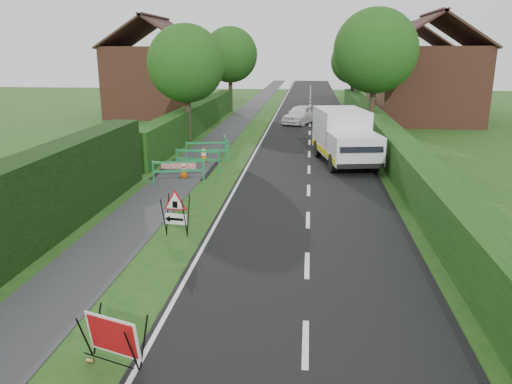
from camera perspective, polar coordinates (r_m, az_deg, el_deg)
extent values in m
plane|color=#1B4C15|center=(12.08, -6.30, -9.81)|extent=(120.00, 120.00, 0.00)
cube|color=black|center=(45.91, 6.20, 9.29)|extent=(6.00, 90.00, 0.02)
cube|color=#2D2D30|center=(46.23, -0.72, 9.43)|extent=(2.00, 90.00, 0.02)
cube|color=black|center=(13.98, -26.96, -7.87)|extent=(1.10, 18.00, 2.50)
cube|color=#14380F|center=(33.86, -6.74, 6.93)|extent=(1.00, 24.00, 1.80)
cube|color=#14380F|center=(27.42, 14.52, 4.42)|extent=(1.20, 50.00, 1.50)
cube|color=brown|center=(42.55, -11.18, 12.28)|extent=(7.00, 7.00, 5.50)
cube|color=#331E19|center=(43.05, -13.80, 17.30)|extent=(4.00, 7.40, 2.58)
cube|color=#331E19|center=(42.02, -9.08, 17.59)|extent=(4.00, 7.40, 2.58)
cube|color=#331E19|center=(42.55, -11.56, 18.93)|extent=(0.25, 7.40, 0.18)
cube|color=brown|center=(39.63, 18.94, 11.49)|extent=(7.00, 7.00, 5.50)
cube|color=#331E19|center=(39.23, 16.86, 17.27)|extent=(4.00, 7.40, 2.58)
cube|color=#331E19|center=(39.99, 22.00, 16.78)|extent=(4.00, 7.40, 2.58)
cube|color=#331E19|center=(39.63, 19.61, 18.61)|extent=(0.25, 7.40, 0.18)
cube|color=brown|center=(53.53, 16.79, 12.61)|extent=(7.00, 7.00, 5.50)
cube|color=#331E19|center=(53.21, 15.19, 16.86)|extent=(4.00, 7.40, 2.58)
cube|color=#331E19|center=(53.83, 19.03, 16.54)|extent=(4.00, 7.40, 2.58)
cube|color=#331E19|center=(53.53, 17.22, 17.88)|extent=(0.25, 7.40, 0.18)
cylinder|color=#2D2116|center=(29.73, -7.75, 8.21)|extent=(0.36, 0.36, 2.62)
sphere|color=#184011|center=(29.48, -7.99, 14.35)|extent=(4.40, 4.40, 4.40)
cylinder|color=#2D2116|center=(33.06, 13.09, 9.02)|extent=(0.36, 0.36, 2.97)
sphere|color=#184011|center=(32.85, 13.50, 15.42)|extent=(5.20, 5.20, 5.20)
cylinder|color=#2D2116|center=(45.33, -2.92, 11.05)|extent=(0.36, 0.36, 2.80)
sphere|color=#184011|center=(45.17, -2.99, 15.40)|extent=(4.80, 4.80, 4.80)
cylinder|color=#2D2116|center=(48.94, 10.91, 10.94)|extent=(0.36, 0.36, 2.45)
sphere|color=#184011|center=(48.78, 11.10, 14.46)|extent=(4.20, 4.20, 4.20)
cylinder|color=black|center=(9.43, -19.01, -15.41)|extent=(0.13, 0.30, 0.88)
cylinder|color=black|center=(9.63, -17.65, -14.59)|extent=(0.13, 0.30, 0.88)
cylinder|color=black|center=(8.84, -14.01, -17.26)|extent=(0.13, 0.30, 0.88)
cylinder|color=black|center=(9.05, -12.69, -16.32)|extent=(0.13, 0.30, 0.88)
cylinder|color=black|center=(9.28, -16.53, -17.97)|extent=(1.02, 0.37, 0.02)
cube|color=white|center=(9.17, -16.04, -15.53)|extent=(1.06, 0.46, 0.76)
cube|color=#B50C12|center=(9.17, -16.10, -15.57)|extent=(0.95, 0.41, 0.66)
cylinder|color=black|center=(14.56, -10.51, -2.84)|extent=(0.07, 0.37, 1.18)
cylinder|color=black|center=(14.82, -10.06, -2.48)|extent=(0.07, 0.37, 1.18)
cylinder|color=black|center=(14.32, -8.16, -3.04)|extent=(0.07, 0.37, 1.18)
cylinder|color=black|center=(14.59, -7.75, -2.67)|extent=(0.07, 0.37, 1.18)
cube|color=white|center=(14.57, -9.14, -3.08)|extent=(0.66, 0.10, 0.32)
cube|color=black|center=(14.56, -9.16, -3.10)|extent=(0.47, 0.07, 0.07)
cone|color=black|center=(14.65, -10.09, -3.02)|extent=(0.17, 0.21, 0.19)
cube|color=black|center=(14.42, -9.25, -1.43)|extent=(0.15, 0.03, 0.19)
cube|color=silver|center=(24.83, 9.65, 6.98)|extent=(2.71, 3.74, 2.04)
cube|color=silver|center=(22.44, 11.18, 4.93)|extent=(2.48, 2.55, 1.25)
cube|color=black|center=(21.38, 11.97, 5.19)|extent=(1.87, 0.58, 0.57)
cube|color=yellow|center=(23.78, 7.62, 4.69)|extent=(0.98, 5.14, 0.25)
cube|color=yellow|center=(24.31, 12.57, 4.70)|extent=(0.98, 5.14, 0.25)
cube|color=black|center=(21.56, 11.83, 2.94)|extent=(2.06, 0.51, 0.21)
cylinder|color=black|center=(22.28, 8.77, 3.28)|extent=(0.41, 0.88, 0.85)
cylinder|color=black|center=(22.78, 13.44, 3.31)|extent=(0.41, 0.88, 0.85)
cylinder|color=black|center=(25.53, 7.05, 4.95)|extent=(0.41, 0.88, 0.85)
cylinder|color=black|center=(25.98, 11.18, 4.96)|extent=(0.41, 0.88, 0.85)
cube|color=black|center=(23.67, 13.16, 2.79)|extent=(0.38, 0.38, 0.04)
cone|color=#DB5906|center=(23.59, 13.22, 3.72)|extent=(0.32, 0.32, 0.75)
cylinder|color=white|center=(23.60, 13.21, 3.64)|extent=(0.25, 0.25, 0.14)
cylinder|color=white|center=(23.56, 13.24, 4.08)|extent=(0.17, 0.17, 0.10)
cube|color=black|center=(24.62, 12.81, 3.31)|extent=(0.38, 0.38, 0.04)
cone|color=#DB5906|center=(24.54, 12.87, 4.21)|extent=(0.32, 0.32, 0.75)
cylinder|color=white|center=(24.55, 12.86, 4.12)|extent=(0.25, 0.25, 0.14)
cylinder|color=white|center=(24.51, 12.89, 4.55)|extent=(0.17, 0.17, 0.10)
cube|color=black|center=(27.28, 11.63, 4.59)|extent=(0.38, 0.38, 0.04)
cone|color=#DB5906|center=(27.21, 11.68, 5.40)|extent=(0.32, 0.32, 0.75)
cylinder|color=white|center=(27.22, 11.67, 5.32)|extent=(0.25, 0.25, 0.14)
cylinder|color=white|center=(27.18, 11.69, 5.71)|extent=(0.17, 0.17, 0.10)
cube|color=black|center=(21.36, -8.23, 1.65)|extent=(0.38, 0.38, 0.04)
cone|color=#DB5906|center=(21.27, -8.27, 2.68)|extent=(0.32, 0.32, 0.75)
cylinder|color=white|center=(21.28, -8.27, 2.58)|extent=(0.25, 0.25, 0.14)
cylinder|color=white|center=(21.24, -8.29, 3.07)|extent=(0.17, 0.17, 0.10)
cube|color=black|center=(24.42, -5.99, 3.52)|extent=(0.38, 0.38, 0.04)
cone|color=#DB5906|center=(24.34, -6.01, 4.43)|extent=(0.32, 0.32, 0.75)
cylinder|color=white|center=(24.34, -6.01, 4.34)|extent=(0.25, 0.25, 0.14)
cylinder|color=white|center=(24.31, -6.02, 4.77)|extent=(0.17, 0.17, 0.10)
cube|color=#177F3F|center=(20.32, -11.65, 2.14)|extent=(0.06, 0.06, 1.00)
cube|color=#177F3F|center=(20.30, -6.01, 2.37)|extent=(0.06, 0.06, 1.00)
cube|color=#177F3F|center=(20.19, -8.88, 3.41)|extent=(1.95, 0.55, 0.08)
cube|color=#177F3F|center=(20.27, -8.84, 2.39)|extent=(1.95, 0.55, 0.08)
cube|color=#177F3F|center=(20.44, -11.58, 0.83)|extent=(0.15, 0.35, 0.04)
cube|color=#177F3F|center=(20.42, -5.97, 1.06)|extent=(0.15, 0.35, 0.04)
cube|color=#177F3F|center=(22.72, -9.05, 3.71)|extent=(0.06, 0.06, 1.00)
cube|color=#177F3F|center=(22.03, -4.24, 3.48)|extent=(0.06, 0.06, 1.00)
cube|color=#177F3F|center=(22.27, -6.72, 4.66)|extent=(1.99, 0.33, 0.08)
cube|color=#177F3F|center=(22.35, -6.69, 3.73)|extent=(1.99, 0.33, 0.08)
cube|color=#177F3F|center=(22.83, -9.00, 2.54)|extent=(0.11, 0.35, 0.04)
cube|color=#177F3F|center=(22.13, -4.22, 2.27)|extent=(0.11, 0.35, 0.04)
cube|color=#177F3F|center=(24.38, -7.94, 4.59)|extent=(0.06, 0.06, 1.00)
cube|color=#177F3F|center=(24.35, -3.23, 4.70)|extent=(0.06, 0.06, 1.00)
cube|color=#177F3F|center=(24.27, -5.61, 5.62)|extent=(1.97, 0.42, 0.08)
cube|color=#177F3F|center=(24.34, -5.59, 4.76)|extent=(1.97, 0.42, 0.08)
cube|color=#177F3F|center=(24.48, -7.90, 3.49)|extent=(0.12, 0.36, 0.04)
cube|color=#177F3F|center=(24.45, -3.21, 3.60)|extent=(0.12, 0.36, 0.04)
cube|color=#177F3F|center=(24.47, -3.40, 4.75)|extent=(0.06, 0.06, 1.00)
cube|color=#177F3F|center=(26.43, -3.66, 5.58)|extent=(0.06, 0.06, 1.00)
cube|color=#177F3F|center=(25.37, -3.55, 6.12)|extent=(0.49, 1.96, 0.08)
cube|color=#177F3F|center=(25.44, -3.54, 5.29)|extent=(0.49, 1.96, 0.08)
cube|color=#177F3F|center=(24.57, -3.38, 3.65)|extent=(0.35, 0.14, 0.04)
cube|color=#177F3F|center=(26.52, -3.64, 4.56)|extent=(0.35, 0.14, 0.04)
cube|color=red|center=(21.73, -8.78, 1.81)|extent=(1.50, 0.10, 0.25)
cylinder|color=#BF7F4C|center=(9.59, -18.41, -18.01)|extent=(0.12, 0.07, 0.07)
imported|color=white|center=(37.21, 5.17, 8.84)|extent=(3.04, 4.33, 1.37)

